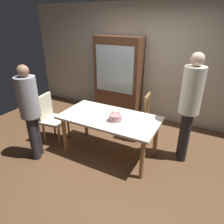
% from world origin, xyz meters
% --- Properties ---
extents(ground, '(6.40, 6.40, 0.00)m').
position_xyz_m(ground, '(0.00, 0.00, 0.00)').
color(ground, brown).
extents(back_wall, '(6.40, 0.10, 2.60)m').
position_xyz_m(back_wall, '(0.00, 1.85, 1.30)').
color(back_wall, beige).
rests_on(back_wall, ground).
extents(dining_table, '(1.67, 0.87, 0.74)m').
position_xyz_m(dining_table, '(0.00, 0.00, 0.65)').
color(dining_table, silver).
rests_on(dining_table, ground).
extents(birthday_cake, '(0.28, 0.28, 0.18)m').
position_xyz_m(birthday_cake, '(0.16, -0.09, 0.80)').
color(birthday_cake, silver).
rests_on(birthday_cake, dining_table).
extents(plate_near_celebrant, '(0.22, 0.22, 0.01)m').
position_xyz_m(plate_near_celebrant, '(-0.46, -0.20, 0.75)').
color(plate_near_celebrant, white).
rests_on(plate_near_celebrant, dining_table).
extents(plate_far_side, '(0.22, 0.22, 0.01)m').
position_xyz_m(plate_far_side, '(-0.08, 0.20, 0.75)').
color(plate_far_side, white).
rests_on(plate_far_side, dining_table).
extents(fork_near_celebrant, '(0.18, 0.05, 0.01)m').
position_xyz_m(fork_near_celebrant, '(-0.62, -0.21, 0.74)').
color(fork_near_celebrant, silver).
rests_on(fork_near_celebrant, dining_table).
extents(fork_far_side, '(0.18, 0.02, 0.01)m').
position_xyz_m(fork_far_side, '(-0.24, 0.21, 0.74)').
color(fork_far_side, silver).
rests_on(fork_far_side, dining_table).
extents(chair_spindle_back, '(0.49, 0.49, 0.95)m').
position_xyz_m(chair_spindle_back, '(0.23, 0.76, 0.46)').
color(chair_spindle_back, tan).
rests_on(chair_spindle_back, ground).
extents(chair_upholstered, '(0.50, 0.50, 0.95)m').
position_xyz_m(chair_upholstered, '(-1.22, -0.14, 0.53)').
color(chair_upholstered, beige).
rests_on(chair_upholstered, ground).
extents(person_celebrant, '(0.32, 0.32, 1.63)m').
position_xyz_m(person_celebrant, '(-1.09, -0.68, 0.93)').
color(person_celebrant, '#262328').
rests_on(person_celebrant, ground).
extents(person_guest, '(0.32, 0.32, 1.82)m').
position_xyz_m(person_guest, '(1.18, 0.48, 1.05)').
color(person_guest, '#262328').
rests_on(person_guest, ground).
extents(china_cabinet, '(1.10, 0.45, 1.90)m').
position_xyz_m(china_cabinet, '(-0.60, 1.56, 0.95)').
color(china_cabinet, '#56331E').
rests_on(china_cabinet, ground).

